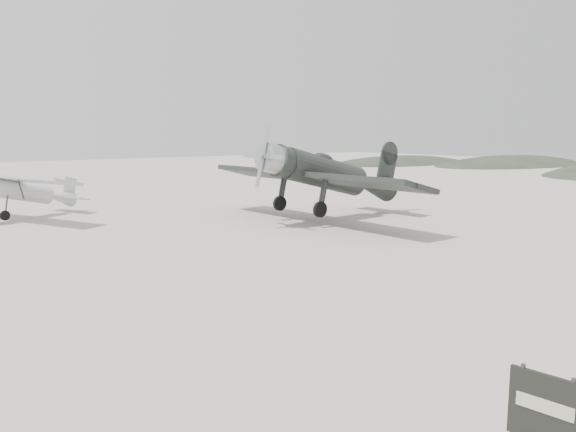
# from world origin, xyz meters

# --- Properties ---
(ground) EXTENTS (160.00, 160.00, 0.00)m
(ground) POSITION_xyz_m (0.00, 0.00, 0.00)
(ground) COLOR #AAA297
(ground) RESTS_ON ground
(hill_east_north) EXTENTS (36.00, 18.00, 6.00)m
(hill_east_north) POSITION_xyz_m (60.00, 28.00, 0.00)
(hill_east_north) COLOR #293325
(hill_east_north) RESTS_ON ground
(hill_northeast) EXTENTS (32.00, 16.00, 5.20)m
(hill_northeast) POSITION_xyz_m (50.00, 40.00, 0.00)
(hill_northeast) COLOR #293325
(hill_northeast) RESTS_ON ground
(lowwing_monoplane) EXTENTS (9.83, 13.66, 4.43)m
(lowwing_monoplane) POSITION_xyz_m (5.27, 6.21, 2.34)
(lowwing_monoplane) COLOR black
(lowwing_monoplane) RESTS_ON ground
(highwing_monoplane) EXTENTS (7.19, 9.69, 2.80)m
(highwing_monoplane) POSITION_xyz_m (-7.67, 16.31, 1.75)
(highwing_monoplane) COLOR #AEB0B4
(highwing_monoplane) RESTS_ON ground
(sign_board) EXTENTS (0.19, 0.97, 1.40)m
(sign_board) POSITION_xyz_m (-7.28, -11.96, 0.84)
(sign_board) COLOR #333333
(sign_board) RESTS_ON ground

